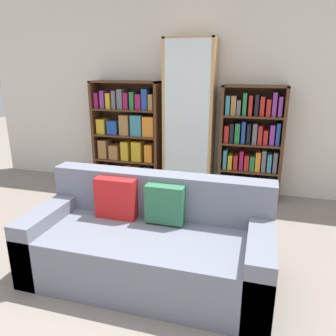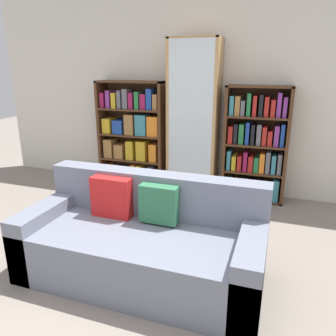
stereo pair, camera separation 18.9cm
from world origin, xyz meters
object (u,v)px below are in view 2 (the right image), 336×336
(bookshelf_left, at_px, (133,137))
(bookshelf_right, at_px, (255,147))
(display_cabinet, at_px, (194,120))
(wine_bottle, at_px, (213,220))
(couch, at_px, (143,243))

(bookshelf_left, xyz_separation_m, bookshelf_right, (1.75, 0.00, -0.02))
(bookshelf_left, height_order, display_cabinet, display_cabinet)
(bookshelf_left, bearing_deg, display_cabinet, -0.95)
(bookshelf_left, height_order, wine_bottle, bookshelf_left)
(bookshelf_right, distance_m, wine_bottle, 1.33)
(bookshelf_left, height_order, bookshelf_right, bookshelf_left)
(display_cabinet, bearing_deg, wine_bottle, -65.14)
(couch, xyz_separation_m, bookshelf_left, (-1.03, 2.07, 0.44))
(wine_bottle, bearing_deg, display_cabinet, 114.86)
(bookshelf_left, relative_size, display_cabinet, 0.74)
(bookshelf_left, relative_size, wine_bottle, 3.84)
(couch, bearing_deg, bookshelf_right, 70.95)
(display_cabinet, xyz_separation_m, bookshelf_right, (0.83, 0.02, -0.31))
(couch, relative_size, bookshelf_left, 1.29)
(bookshelf_right, bearing_deg, wine_bottle, -104.41)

